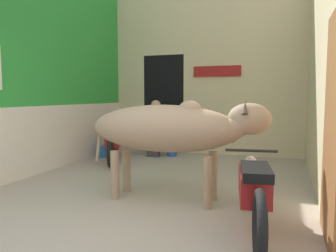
# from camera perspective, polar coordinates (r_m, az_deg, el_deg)

# --- Properties ---
(ground_plane) EXTENTS (30.00, 30.00, 0.00)m
(ground_plane) POSITION_cam_1_polar(r_m,az_deg,el_deg) (3.21, -17.15, -19.66)
(ground_plane) COLOR tan
(wall_left_shopfront) EXTENTS (0.25, 5.05, 4.15)m
(wall_left_shopfront) POSITION_cam_1_polar(r_m,az_deg,el_deg) (6.34, -20.57, 11.04)
(wall_left_shopfront) COLOR green
(wall_left_shopfront) RESTS_ON ground_plane
(wall_back_with_doorway) EXTENTS (4.39, 0.93, 4.15)m
(wall_back_with_doorway) POSITION_cam_1_polar(r_m,az_deg,el_deg) (7.90, 4.32, 8.39)
(wall_back_with_doorway) COLOR beige
(wall_back_with_doorway) RESTS_ON ground_plane
(wall_right_with_door) EXTENTS (0.22, 5.05, 4.15)m
(wall_right_with_door) POSITION_cam_1_polar(r_m,az_deg,el_deg) (4.87, 26.26, 13.15)
(wall_right_with_door) COLOR beige
(wall_right_with_door) RESTS_ON ground_plane
(cow) EXTENTS (2.31, 0.69, 1.30)m
(cow) POSITION_cam_1_polar(r_m,az_deg,el_deg) (4.13, 0.59, -0.53)
(cow) COLOR tan
(cow) RESTS_ON ground_plane
(motorcycle_near) EXTENTS (0.58, 1.94, 0.73)m
(motorcycle_near) POSITION_cam_1_polar(r_m,az_deg,el_deg) (3.41, 14.71, -10.61)
(motorcycle_near) COLOR black
(motorcycle_near) RESTS_ON ground_plane
(motorcycle_far) EXTENTS (0.88, 1.73, 0.71)m
(motorcycle_far) POSITION_cam_1_polar(r_m,az_deg,el_deg) (6.82, -9.47, -2.70)
(motorcycle_far) COLOR black
(motorcycle_far) RESTS_ON ground_plane
(shopkeeper_seated) EXTENTS (0.39, 0.34, 1.24)m
(shopkeeper_seated) POSITION_cam_1_polar(r_m,az_deg,el_deg) (7.26, -2.24, -0.12)
(shopkeeper_seated) COLOR #3D3842
(shopkeeper_seated) RESTS_ON ground_plane
(plastic_stool) EXTENTS (0.31, 0.31, 0.42)m
(plastic_stool) POSITION_cam_1_polar(r_m,az_deg,el_deg) (7.27, 0.68, -3.49)
(plastic_stool) COLOR #2856B2
(plastic_stool) RESTS_ON ground_plane
(bucket) EXTENTS (0.26, 0.26, 0.26)m
(bucket) POSITION_cam_1_polar(r_m,az_deg,el_deg) (7.30, -11.18, -4.33)
(bucket) COLOR #23669E
(bucket) RESTS_ON ground_plane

